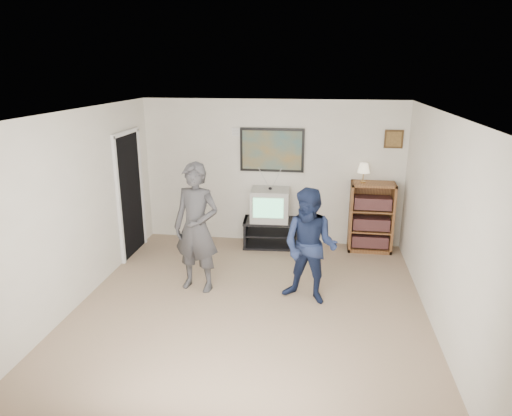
% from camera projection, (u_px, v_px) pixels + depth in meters
% --- Properties ---
extents(room_shell, '(4.51, 5.00, 2.51)m').
position_uv_depth(room_shell, '(254.00, 209.00, 5.88)').
color(room_shell, '#8D7159').
rests_on(room_shell, ground).
extents(media_stand, '(0.99, 0.60, 0.48)m').
position_uv_depth(media_stand, '(271.00, 233.00, 7.96)').
color(media_stand, black).
rests_on(media_stand, room_shell).
extents(crt_television, '(0.66, 0.57, 0.54)m').
position_uv_depth(crt_television, '(270.00, 205.00, 7.81)').
color(crt_television, '#A8A8A3').
rests_on(crt_television, media_stand).
extents(bookshelf, '(0.72, 0.41, 1.18)m').
position_uv_depth(bookshelf, '(371.00, 217.00, 7.67)').
color(bookshelf, '#562C1A').
rests_on(bookshelf, room_shell).
extents(table_lamp, '(0.20, 0.20, 0.32)m').
position_uv_depth(table_lamp, '(363.00, 173.00, 7.49)').
color(table_lamp, beige).
rests_on(table_lamp, bookshelf).
extents(person_tall, '(0.73, 0.56, 1.80)m').
position_uv_depth(person_tall, '(197.00, 228.00, 6.22)').
color(person_tall, '#343437').
rests_on(person_tall, room_shell).
extents(person_short, '(0.90, 0.79, 1.54)m').
position_uv_depth(person_short, '(310.00, 247.00, 5.91)').
color(person_short, '#172241').
rests_on(person_short, room_shell).
extents(controller_left, '(0.06, 0.13, 0.04)m').
position_uv_depth(controller_left, '(201.00, 206.00, 6.39)').
color(controller_left, white).
rests_on(controller_left, person_tall).
extents(controller_right, '(0.07, 0.13, 0.04)m').
position_uv_depth(controller_right, '(314.00, 226.00, 6.01)').
color(controller_right, white).
rests_on(controller_right, person_short).
extents(poster, '(1.10, 0.03, 0.75)m').
position_uv_depth(poster, '(272.00, 150.00, 7.78)').
color(poster, black).
rests_on(poster, room_shell).
extents(air_vent, '(0.28, 0.02, 0.14)m').
position_uv_depth(air_vent, '(240.00, 132.00, 7.77)').
color(air_vent, white).
rests_on(air_vent, room_shell).
extents(small_picture, '(0.30, 0.03, 0.30)m').
position_uv_depth(small_picture, '(394.00, 139.00, 7.44)').
color(small_picture, '#3B2612').
rests_on(small_picture, room_shell).
extents(doorway, '(0.03, 0.85, 2.00)m').
position_uv_depth(doorway, '(130.00, 195.00, 7.45)').
color(doorway, black).
rests_on(doorway, room_shell).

